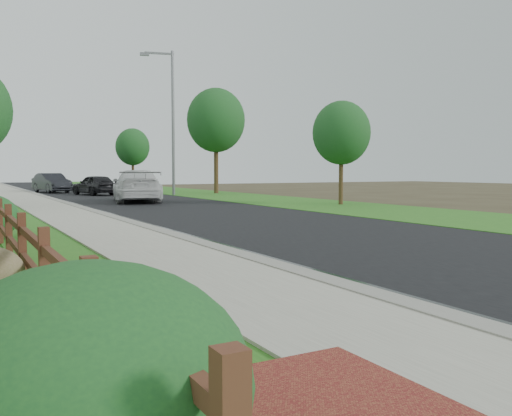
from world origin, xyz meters
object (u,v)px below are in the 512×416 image
streetlight (170,114)px  dark_car_mid (95,185)px  ranch_fence (15,236)px  white_suv (137,186)px

streetlight → dark_car_mid: bearing=147.0°
dark_car_mid → streetlight: bearing=132.3°
ranch_fence → dark_car_mid: 29.33m
ranch_fence → white_suv: 20.46m
white_suv → streetlight: streetlight is taller
dark_car_mid → ranch_fence: bearing=60.3°
ranch_fence → dark_car_mid: size_ratio=4.05×
white_suv → dark_car_mid: 9.41m
dark_car_mid → white_suv: bearing=76.4°
ranch_fence → dark_car_mid: bearing=75.0°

